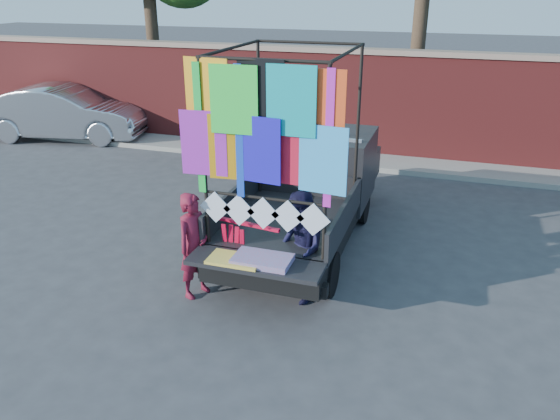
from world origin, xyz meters
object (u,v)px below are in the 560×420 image
(sedan, at_px, (65,113))
(woman, at_px, (195,245))
(man, at_px, (300,247))
(pickup_truck, at_px, (313,186))

(sedan, bearing_deg, woman, -143.50)
(sedan, xyz_separation_m, man, (8.49, -6.05, 0.05))
(pickup_truck, bearing_deg, sedan, 154.83)
(pickup_truck, height_order, sedan, pickup_truck)
(woman, height_order, man, man)
(sedan, height_order, woman, woman)
(sedan, relative_size, man, 2.83)
(sedan, height_order, man, man)
(man, bearing_deg, sedan, -155.42)
(pickup_truck, distance_m, sedan, 8.92)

